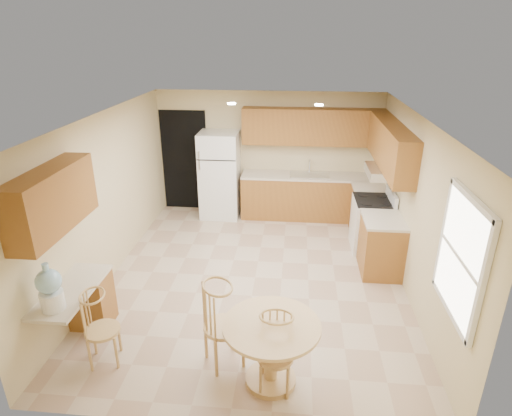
# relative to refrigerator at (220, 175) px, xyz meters

# --- Properties ---
(floor) EXTENTS (5.50, 5.50, 0.00)m
(floor) POSITION_rel_refrigerator_xyz_m (0.95, -2.40, -0.87)
(floor) COLOR tan
(floor) RESTS_ON ground
(ceiling) EXTENTS (4.50, 5.50, 0.02)m
(ceiling) POSITION_rel_refrigerator_xyz_m (0.95, -2.40, 1.63)
(ceiling) COLOR white
(ceiling) RESTS_ON wall_back
(wall_back) EXTENTS (4.50, 0.02, 2.50)m
(wall_back) POSITION_rel_refrigerator_xyz_m (0.95, 0.35, 0.38)
(wall_back) COLOR #CBB989
(wall_back) RESTS_ON floor
(wall_front) EXTENTS (4.50, 0.02, 2.50)m
(wall_front) POSITION_rel_refrigerator_xyz_m (0.95, -5.15, 0.38)
(wall_front) COLOR #CBB989
(wall_front) RESTS_ON floor
(wall_left) EXTENTS (0.02, 5.50, 2.50)m
(wall_left) POSITION_rel_refrigerator_xyz_m (-1.30, -2.40, 0.38)
(wall_left) COLOR #CBB989
(wall_left) RESTS_ON floor
(wall_right) EXTENTS (0.02, 5.50, 2.50)m
(wall_right) POSITION_rel_refrigerator_xyz_m (3.20, -2.40, 0.38)
(wall_right) COLOR #CBB989
(wall_right) RESTS_ON floor
(doorway) EXTENTS (0.90, 0.02, 2.10)m
(doorway) POSITION_rel_refrigerator_xyz_m (-0.80, 0.34, 0.18)
(doorway) COLOR black
(doorway) RESTS_ON floor
(base_cab_back) EXTENTS (2.75, 0.60, 0.87)m
(base_cab_back) POSITION_rel_refrigerator_xyz_m (1.83, 0.05, -0.44)
(base_cab_back) COLOR #996126
(base_cab_back) RESTS_ON floor
(counter_back) EXTENTS (2.75, 0.63, 0.04)m
(counter_back) POSITION_rel_refrigerator_xyz_m (1.83, 0.05, 0.02)
(counter_back) COLOR beige
(counter_back) RESTS_ON base_cab_back
(base_cab_right_a) EXTENTS (0.60, 0.59, 0.87)m
(base_cab_right_a) POSITION_rel_refrigerator_xyz_m (2.90, -0.54, -0.44)
(base_cab_right_a) COLOR #996126
(base_cab_right_a) RESTS_ON floor
(counter_right_a) EXTENTS (0.63, 0.59, 0.04)m
(counter_right_a) POSITION_rel_refrigerator_xyz_m (2.90, -0.54, 0.02)
(counter_right_a) COLOR beige
(counter_right_a) RESTS_ON base_cab_right_a
(base_cab_right_b) EXTENTS (0.60, 0.80, 0.87)m
(base_cab_right_b) POSITION_rel_refrigerator_xyz_m (2.90, -2.00, -0.44)
(base_cab_right_b) COLOR #996126
(base_cab_right_b) RESTS_ON floor
(counter_right_b) EXTENTS (0.63, 0.80, 0.04)m
(counter_right_b) POSITION_rel_refrigerator_xyz_m (2.90, -2.00, 0.02)
(counter_right_b) COLOR beige
(counter_right_b) RESTS_ON base_cab_right_b
(upper_cab_back) EXTENTS (2.75, 0.33, 0.70)m
(upper_cab_back) POSITION_rel_refrigerator_xyz_m (1.83, 0.19, 0.98)
(upper_cab_back) COLOR #996126
(upper_cab_back) RESTS_ON wall_back
(upper_cab_right) EXTENTS (0.33, 2.42, 0.70)m
(upper_cab_right) POSITION_rel_refrigerator_xyz_m (3.04, -1.19, 0.98)
(upper_cab_right) COLOR #996126
(upper_cab_right) RESTS_ON wall_right
(upper_cab_left) EXTENTS (0.33, 1.40, 0.70)m
(upper_cab_left) POSITION_rel_refrigerator_xyz_m (-1.13, -4.00, 0.98)
(upper_cab_left) COLOR #996126
(upper_cab_left) RESTS_ON wall_left
(sink) EXTENTS (0.78, 0.44, 0.01)m
(sink) POSITION_rel_refrigerator_xyz_m (1.80, 0.05, 0.04)
(sink) COLOR silver
(sink) RESTS_ON counter_back
(range_hood) EXTENTS (0.50, 0.76, 0.14)m
(range_hood) POSITION_rel_refrigerator_xyz_m (2.95, -1.22, 0.55)
(range_hood) COLOR silver
(range_hood) RESTS_ON upper_cab_right
(desk_pedestal) EXTENTS (0.48, 0.42, 0.72)m
(desk_pedestal) POSITION_rel_refrigerator_xyz_m (-1.05, -3.72, -0.51)
(desk_pedestal) COLOR #996126
(desk_pedestal) RESTS_ON floor
(desk_top) EXTENTS (0.50, 1.20, 0.04)m
(desk_top) POSITION_rel_refrigerator_xyz_m (-1.05, -4.10, -0.12)
(desk_top) COLOR beige
(desk_top) RESTS_ON desk_pedestal
(window) EXTENTS (0.06, 1.12, 1.30)m
(window) POSITION_rel_refrigerator_xyz_m (3.18, -4.25, 0.63)
(window) COLOR white
(window) RESTS_ON wall_right
(can_light_a) EXTENTS (0.14, 0.14, 0.02)m
(can_light_a) POSITION_rel_refrigerator_xyz_m (0.45, -1.20, 1.61)
(can_light_a) COLOR white
(can_light_a) RESTS_ON ceiling
(can_light_b) EXTENTS (0.14, 0.14, 0.02)m
(can_light_b) POSITION_rel_refrigerator_xyz_m (1.85, -1.20, 1.61)
(can_light_b) COLOR white
(can_light_b) RESTS_ON ceiling
(refrigerator) EXTENTS (0.77, 0.75, 1.74)m
(refrigerator) POSITION_rel_refrigerator_xyz_m (0.00, 0.00, 0.00)
(refrigerator) COLOR white
(refrigerator) RESTS_ON floor
(stove) EXTENTS (0.65, 0.76, 1.09)m
(stove) POSITION_rel_refrigerator_xyz_m (2.88, -1.22, -0.40)
(stove) COLOR white
(stove) RESTS_ON floor
(dining_table) EXTENTS (1.03, 1.03, 0.76)m
(dining_table) POSITION_rel_refrigerator_xyz_m (1.33, -4.52, -0.37)
(dining_table) COLOR tan
(dining_table) RESTS_ON floor
(chair_table_a) EXTENTS (0.46, 0.59, 1.04)m
(chair_table_a) POSITION_rel_refrigerator_xyz_m (0.78, -4.37, -0.24)
(chair_table_a) COLOR tan
(chair_table_a) RESTS_ON floor
(chair_table_b) EXTENTS (0.39, 0.39, 0.89)m
(chair_table_b) POSITION_rel_refrigerator_xyz_m (1.38, -4.68, -0.33)
(chair_table_b) COLOR tan
(chair_table_b) RESTS_ON floor
(chair_desk) EXTENTS (0.40, 0.52, 0.90)m
(chair_desk) POSITION_rel_refrigerator_xyz_m (-0.60, -4.46, -0.32)
(chair_desk) COLOR tan
(chair_desk) RESTS_ON floor
(water_crock) EXTENTS (0.27, 0.27, 0.56)m
(water_crock) POSITION_rel_refrigerator_xyz_m (-1.05, -4.48, 0.15)
(water_crock) COLOR white
(water_crock) RESTS_ON desk_top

